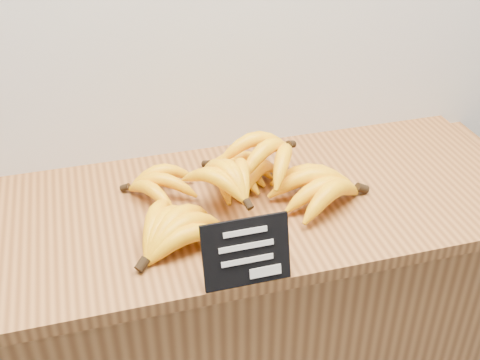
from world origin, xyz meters
TOP-DOWN VIEW (x-y plane):
  - counter at (0.03, 2.75)m, footprint 1.49×0.50m
  - counter_top at (0.03, 2.75)m, footprint 1.35×0.54m
  - chalkboard_sign at (-0.01, 2.50)m, footprint 0.17×0.04m
  - banana_pile at (0.04, 2.74)m, footprint 0.58×0.37m

SIDE VIEW (x-z plane):
  - counter at x=0.03m, z-range 0.00..0.90m
  - counter_top at x=0.03m, z-range 0.90..0.93m
  - banana_pile at x=0.04m, z-range 0.92..1.04m
  - chalkboard_sign at x=-0.01m, z-range 0.93..1.06m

